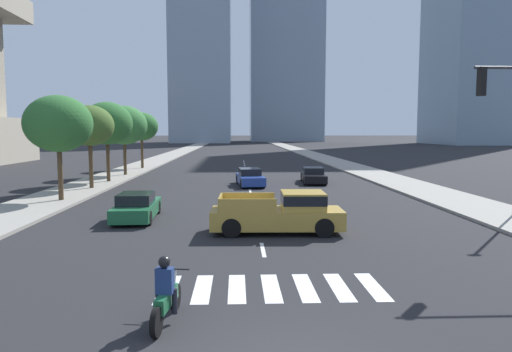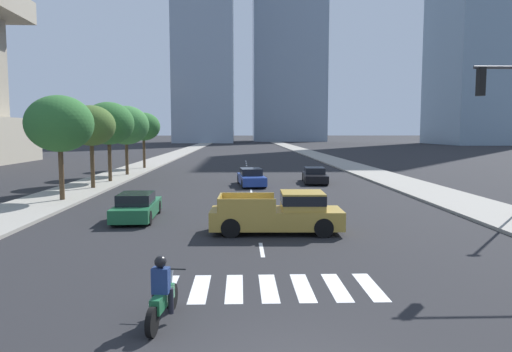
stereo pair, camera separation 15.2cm
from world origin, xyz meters
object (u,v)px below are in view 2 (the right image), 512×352
object	(u,v)px
sedan_green_1	(137,207)
sedan_blue_0	(251,178)
pickup_truck	(283,213)
street_tree_fourth	(126,125)
street_tree_third	(109,124)
motorcycle_lead	(162,296)
street_tree_nearest	(59,124)
sedan_black_2	(315,176)
street_tree_fifth	(144,127)
street_tree_second	(91,126)

from	to	relation	value
sedan_green_1	sedan_blue_0	bearing A→B (deg)	-24.60
pickup_truck	street_tree_fourth	xyz separation A→B (m)	(-12.01, 24.35, 3.79)
pickup_truck	street_tree_third	xyz separation A→B (m)	(-12.01, 18.74, 3.87)
sedan_blue_0	street_tree_fourth	distance (m)	14.11
motorcycle_lead	street_tree_fourth	xyz separation A→B (m)	(-8.63, 33.21, 4.02)
motorcycle_lead	sedan_green_1	bearing A→B (deg)	22.04
motorcycle_lead	pickup_truck	distance (m)	9.49
street_tree_nearest	street_tree_third	bearing A→B (deg)	90.00
street_tree_third	sedan_black_2	bearing A→B (deg)	-1.55
sedan_black_2	street_tree_nearest	xyz separation A→B (m)	(-16.20, -9.68, 3.94)
street_tree_fifth	sedan_black_2	bearing A→B (deg)	-40.39
street_tree_nearest	street_tree_fifth	bearing A→B (deg)	90.00
sedan_blue_0	street_tree_third	xyz separation A→B (m)	(-11.12, 2.11, 4.09)
street_tree_fifth	street_tree_nearest	bearing A→B (deg)	-90.00
pickup_truck	street_tree_fifth	size ratio (longest dim) A/B	0.90
sedan_black_2	street_tree_second	distance (m)	17.12
pickup_truck	sedan_blue_0	world-z (taller)	pickup_truck
sedan_green_1	street_tree_fifth	xyz separation A→B (m)	(-5.47, 28.93, 3.96)
street_tree_third	street_tree_fifth	xyz separation A→B (m)	(0.00, 13.35, -0.14)
sedan_blue_0	street_tree_fourth	world-z (taller)	street_tree_fourth
pickup_truck	street_tree_third	distance (m)	22.60
sedan_black_2	street_tree_third	distance (m)	16.72
sedan_green_1	street_tree_nearest	bearing A→B (deg)	43.13
motorcycle_lead	sedan_black_2	distance (m)	28.21
motorcycle_lead	street_tree_fourth	world-z (taller)	street_tree_fourth
pickup_truck	street_tree_nearest	world-z (taller)	street_tree_nearest
pickup_truck	street_tree_fourth	world-z (taller)	street_tree_fourth
street_tree_fourth	street_tree_third	bearing A→B (deg)	-90.00
sedan_blue_0	sedan_green_1	world-z (taller)	sedan_blue_0
street_tree_nearest	street_tree_third	distance (m)	10.12
pickup_truck	street_tree_second	xyz separation A→B (m)	(-12.01, 14.36, 3.64)
street_tree_nearest	street_tree_third	world-z (taller)	street_tree_third
pickup_truck	street_tree_nearest	xyz separation A→B (m)	(-12.01, 8.63, 3.70)
sedan_blue_0	street_tree_nearest	xyz separation A→B (m)	(-11.12, -8.01, 3.92)
pickup_truck	sedan_black_2	size ratio (longest dim) A/B	1.09
sedan_blue_0	sedan_black_2	distance (m)	5.34
pickup_truck	street_tree_second	world-z (taller)	street_tree_second
street_tree_third	street_tree_fifth	distance (m)	13.35
street_tree_nearest	street_tree_fourth	size ratio (longest dim) A/B	0.96
street_tree_nearest	sedan_green_1	bearing A→B (deg)	-44.99
street_tree_fifth	street_tree_third	bearing A→B (deg)	-90.00
sedan_blue_0	street_tree_nearest	bearing A→B (deg)	-59.65
motorcycle_lead	street_tree_fifth	distance (m)	42.04
motorcycle_lead	street_tree_fifth	bearing A→B (deg)	19.25
street_tree_third	motorcycle_lead	bearing A→B (deg)	-72.65
street_tree_second	street_tree_third	bearing A→B (deg)	90.00
street_tree_second	sedan_blue_0	bearing A→B (deg)	11.60
motorcycle_lead	street_tree_third	distance (m)	29.21
street_tree_second	street_tree_fifth	distance (m)	17.73
sedan_black_2	sedan_green_1	bearing A→B (deg)	-31.13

